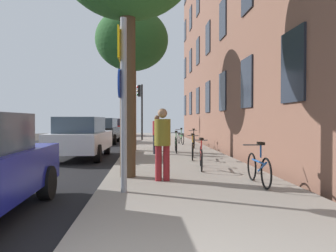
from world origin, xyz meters
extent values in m
plane|color=#332D28|center=(-2.40, 15.00, 0.00)|extent=(41.80, 41.80, 0.00)
cube|color=black|center=(-4.50, 15.00, 0.01)|extent=(7.00, 38.00, 0.01)
cube|color=gray|center=(1.10, 15.00, 0.06)|extent=(4.20, 38.00, 0.12)
cube|color=#1E232D|center=(3.42, 5.57, 2.78)|extent=(0.06, 1.22, 1.71)
cube|color=#1E232D|center=(3.42, 9.14, 2.78)|extent=(0.06, 1.22, 1.71)
cube|color=#1E232D|center=(3.42, 12.71, 2.78)|extent=(0.06, 1.22, 1.71)
cube|color=#1E232D|center=(3.42, 16.29, 2.78)|extent=(0.06, 1.22, 1.71)
cube|color=#1E232D|center=(3.42, 19.86, 2.78)|extent=(0.06, 1.22, 1.71)
cube|color=#1E232D|center=(3.42, 23.43, 2.78)|extent=(0.06, 1.22, 1.71)
cube|color=#1E232D|center=(3.42, 27.00, 2.78)|extent=(0.06, 1.22, 1.71)
cube|color=#1E232D|center=(3.42, 12.71, 6.03)|extent=(0.06, 1.22, 1.71)
cube|color=#1E232D|center=(3.42, 16.29, 6.03)|extent=(0.06, 1.22, 1.71)
cube|color=#1E232D|center=(3.42, 19.86, 6.03)|extent=(0.06, 1.22, 1.71)
cube|color=#1E232D|center=(3.42, 23.43, 6.03)|extent=(0.06, 1.22, 1.71)
cube|color=#1E232D|center=(3.42, 27.00, 6.03)|extent=(0.06, 1.22, 1.71)
cube|color=#1E232D|center=(3.42, 19.86, 9.28)|extent=(0.06, 1.22, 1.71)
cube|color=#1E232D|center=(3.42, 23.43, 9.28)|extent=(0.06, 1.22, 1.71)
cube|color=#1E232D|center=(3.42, 27.00, 9.28)|extent=(0.06, 1.22, 1.71)
cylinder|color=gray|center=(-0.44, 4.46, 1.80)|extent=(0.12, 0.12, 3.37)
cube|color=yellow|center=(-0.52, 4.46, 2.97)|extent=(0.03, 0.60, 0.60)
cylinder|color=#14339E|center=(-0.52, 4.46, 2.22)|extent=(0.03, 0.56, 0.56)
cylinder|color=black|center=(-0.27, 21.30, 2.05)|extent=(0.12, 0.12, 3.87)
cube|color=black|center=(-0.45, 21.30, 3.54)|extent=(0.20, 0.24, 0.80)
sphere|color=red|center=(-0.56, 21.30, 3.80)|extent=(0.16, 0.16, 0.16)
sphere|color=#523707|center=(-0.56, 21.30, 3.54)|extent=(0.16, 0.16, 0.16)
sphere|color=#083E11|center=(-0.56, 21.30, 3.28)|extent=(0.16, 0.16, 0.16)
cylinder|color=#4C3823|center=(-0.45, 6.18, 2.28)|extent=(0.38, 0.38, 4.32)
cylinder|color=brown|center=(-0.64, 13.36, 2.15)|extent=(0.38, 0.38, 4.06)
ellipsoid|color=#235123|center=(-0.64, 13.36, 5.18)|extent=(3.32, 3.32, 2.83)
torus|color=black|center=(2.43, 5.50, 0.44)|extent=(0.06, 0.64, 0.64)
torus|color=black|center=(2.40, 4.50, 0.44)|extent=(0.06, 0.64, 0.64)
cylinder|color=#194C99|center=(2.42, 5.00, 0.62)|extent=(0.07, 0.86, 0.04)
cylinder|color=#194C99|center=(2.41, 4.75, 0.54)|extent=(0.06, 0.52, 0.28)
cylinder|color=#194C99|center=(2.41, 4.85, 0.86)|extent=(0.04, 0.04, 0.28)
cube|color=black|center=(2.41, 4.85, 1.02)|extent=(0.10, 0.24, 0.06)
cylinder|color=#4C4C4C|center=(2.43, 5.50, 0.94)|extent=(0.42, 0.04, 0.03)
torus|color=black|center=(1.64, 7.94, 0.42)|extent=(0.12, 0.61, 0.61)
torus|color=black|center=(1.49, 6.86, 0.42)|extent=(0.12, 0.61, 0.61)
cylinder|color=#B21E1E|center=(1.57, 7.40, 0.59)|extent=(0.17, 0.93, 0.04)
cylinder|color=#B21E1E|center=(1.53, 7.13, 0.52)|extent=(0.12, 0.56, 0.30)
cylinder|color=#B21E1E|center=(1.54, 7.24, 0.83)|extent=(0.04, 0.04, 0.28)
cube|color=black|center=(1.54, 7.24, 0.99)|extent=(0.10, 0.24, 0.06)
cylinder|color=#4C4C4C|center=(1.64, 7.94, 0.91)|extent=(0.42, 0.09, 0.03)
torus|color=black|center=(1.75, 10.34, 0.44)|extent=(0.14, 0.63, 0.63)
torus|color=black|center=(1.58, 9.26, 0.44)|extent=(0.14, 0.63, 0.63)
cylinder|color=#C68C19|center=(1.67, 9.80, 0.61)|extent=(0.19, 0.92, 0.04)
cylinder|color=#C68C19|center=(1.62, 9.53, 0.53)|extent=(0.13, 0.56, 0.30)
cylinder|color=#C68C19|center=(1.64, 9.64, 0.85)|extent=(0.04, 0.04, 0.28)
cube|color=black|center=(1.64, 9.64, 1.01)|extent=(0.10, 0.24, 0.06)
cylinder|color=#4C4C4C|center=(1.75, 10.34, 0.93)|extent=(0.42, 0.10, 0.03)
torus|color=black|center=(1.31, 12.69, 0.44)|extent=(0.07, 0.65, 0.65)
torus|color=black|center=(1.26, 11.71, 0.44)|extent=(0.07, 0.65, 0.65)
cylinder|color=#267233|center=(1.28, 12.20, 0.62)|extent=(0.09, 0.84, 0.04)
cylinder|color=#267233|center=(1.27, 11.95, 0.54)|extent=(0.07, 0.51, 0.27)
cylinder|color=#267233|center=(1.27, 12.05, 0.87)|extent=(0.04, 0.04, 0.28)
cube|color=black|center=(1.27, 12.05, 1.03)|extent=(0.10, 0.24, 0.06)
cylinder|color=#4C4C4C|center=(1.31, 12.69, 0.95)|extent=(0.42, 0.05, 0.03)
torus|color=black|center=(2.43, 15.10, 0.46)|extent=(0.10, 0.68, 0.67)
torus|color=black|center=(2.34, 14.10, 0.46)|extent=(0.10, 0.68, 0.67)
cylinder|color=black|center=(2.39, 14.60, 0.64)|extent=(0.12, 0.85, 0.04)
cylinder|color=black|center=(2.36, 14.35, 0.56)|extent=(0.09, 0.52, 0.28)
cylinder|color=black|center=(2.37, 14.45, 0.89)|extent=(0.04, 0.04, 0.28)
cube|color=black|center=(2.37, 14.45, 1.05)|extent=(0.10, 0.24, 0.06)
cylinder|color=#4C4C4C|center=(2.43, 15.10, 0.97)|extent=(0.42, 0.07, 0.03)
torus|color=black|center=(1.94, 17.52, 0.45)|extent=(0.10, 0.65, 0.65)
torus|color=black|center=(2.04, 16.48, 0.45)|extent=(0.10, 0.65, 0.65)
cylinder|color=#267233|center=(1.99, 17.00, 0.62)|extent=(0.13, 0.88, 0.04)
cylinder|color=#267233|center=(2.02, 16.74, 0.54)|extent=(0.10, 0.53, 0.29)
cylinder|color=#267233|center=(2.01, 16.85, 0.87)|extent=(0.04, 0.04, 0.28)
cube|color=black|center=(2.01, 16.85, 1.03)|extent=(0.10, 0.24, 0.06)
cylinder|color=#4C4C4C|center=(1.94, 17.52, 0.95)|extent=(0.42, 0.07, 0.03)
cylinder|color=maroon|center=(0.28, 5.59, 0.53)|extent=(0.15, 0.15, 0.81)
cylinder|color=maroon|center=(0.46, 5.59, 0.53)|extent=(0.15, 0.15, 0.81)
cylinder|color=olive|center=(0.37, 5.59, 1.24)|extent=(0.49, 0.49, 0.61)
sphere|color=#936B4C|center=(0.37, 5.59, 1.67)|extent=(0.22, 0.22, 0.22)
cylinder|color=#26262D|center=(0.36, 11.67, 0.51)|extent=(0.15, 0.15, 0.77)
cylinder|color=#26262D|center=(0.53, 11.67, 0.51)|extent=(0.15, 0.15, 0.77)
cylinder|color=maroon|center=(0.44, 11.67, 1.18)|extent=(0.49, 0.49, 0.58)
sphere|color=brown|center=(0.44, 11.67, 1.60)|extent=(0.21, 0.21, 0.21)
cylinder|color=black|center=(-1.89, 4.39, 0.33)|extent=(0.22, 0.64, 0.64)
cube|color=silver|center=(-2.54, 11.33, 0.68)|extent=(1.95, 4.51, 0.70)
cube|color=#384756|center=(-2.54, 11.11, 1.33)|extent=(1.60, 2.54, 0.60)
cylinder|color=black|center=(-3.36, 12.76, 0.33)|extent=(0.22, 0.64, 0.64)
cylinder|color=black|center=(-1.71, 12.76, 0.33)|extent=(0.22, 0.64, 0.64)
cylinder|color=black|center=(-3.36, 9.91, 0.33)|extent=(0.22, 0.64, 0.64)
cylinder|color=black|center=(-1.71, 9.91, 0.33)|extent=(0.22, 0.64, 0.64)
cube|color=black|center=(-2.71, 19.67, 0.68)|extent=(1.93, 4.28, 0.70)
cube|color=#384756|center=(-2.71, 19.46, 1.33)|extent=(1.57, 2.42, 0.60)
cylinder|color=black|center=(-3.51, 21.02, 0.33)|extent=(0.22, 0.64, 0.64)
cylinder|color=black|center=(-1.91, 21.02, 0.33)|extent=(0.22, 0.64, 0.64)
cylinder|color=black|center=(-3.51, 18.32, 0.33)|extent=(0.22, 0.64, 0.64)
cylinder|color=black|center=(-1.91, 18.32, 0.33)|extent=(0.22, 0.64, 0.64)
cube|color=red|center=(-2.46, 28.00, 0.68)|extent=(1.93, 4.30, 0.70)
cube|color=#2D3847|center=(-2.46, 27.79, 1.33)|extent=(1.61, 2.42, 0.60)
cylinder|color=black|center=(-3.32, 29.37, 0.33)|extent=(0.22, 0.64, 0.64)
cylinder|color=black|center=(-1.59, 29.37, 0.33)|extent=(0.22, 0.64, 0.64)
cylinder|color=black|center=(-3.32, 26.63, 0.33)|extent=(0.22, 0.64, 0.64)
cylinder|color=black|center=(-1.59, 26.63, 0.33)|extent=(0.22, 0.64, 0.64)
camera|label=1|loc=(-0.02, -2.06, 1.52)|focal=35.75mm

